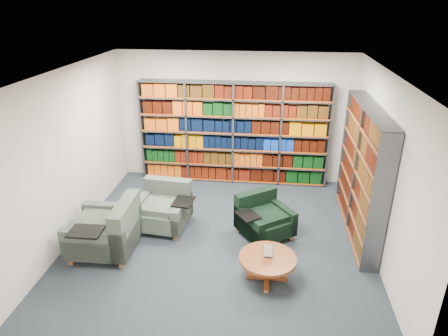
# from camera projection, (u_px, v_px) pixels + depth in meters

# --- Properties ---
(room_shell) EXTENTS (5.02, 5.02, 2.82)m
(room_shell) POSITION_uv_depth(u_px,v_px,m) (220.00, 163.00, 6.30)
(room_shell) COLOR black
(room_shell) RESTS_ON ground
(bookshelf_back) EXTENTS (4.00, 0.28, 2.20)m
(bookshelf_back) POSITION_uv_depth(u_px,v_px,m) (233.00, 134.00, 8.55)
(bookshelf_back) COLOR #47494F
(bookshelf_back) RESTS_ON ground
(bookshelf_right) EXTENTS (0.28, 2.50, 2.20)m
(bookshelf_right) POSITION_uv_depth(u_px,v_px,m) (362.00, 172.00, 6.71)
(bookshelf_right) COLOR #47494F
(bookshelf_right) RESTS_ON ground
(chair_teal_left) EXTENTS (1.07, 0.95, 0.79)m
(chair_teal_left) POSITION_uv_depth(u_px,v_px,m) (164.00, 209.00, 7.14)
(chair_teal_left) COLOR #0C203A
(chair_teal_left) RESTS_ON ground
(chair_green_right) EXTENTS (1.10, 1.10, 0.72)m
(chair_green_right) POSITION_uv_depth(u_px,v_px,m) (262.00, 219.00, 6.88)
(chair_green_right) COLOR black
(chair_green_right) RESTS_ON ground
(chair_teal_front) EXTENTS (1.01, 1.17, 0.90)m
(chair_teal_front) POSITION_uv_depth(u_px,v_px,m) (110.00, 232.00, 6.36)
(chair_teal_front) COLOR #0C203A
(chair_teal_front) RESTS_ON ground
(coffee_table) EXTENTS (0.83, 0.83, 0.58)m
(coffee_table) POSITION_uv_depth(u_px,v_px,m) (267.00, 262.00, 5.73)
(coffee_table) COLOR brown
(coffee_table) RESTS_ON ground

